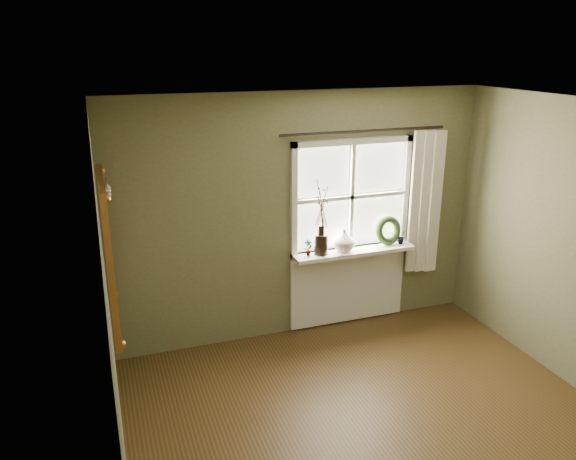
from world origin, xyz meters
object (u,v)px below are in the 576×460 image
(dark_jug, at_px, (321,244))
(cream_vase, at_px, (344,240))
(wreath, at_px, (388,233))
(gilt_mirror, at_px, (108,253))

(dark_jug, bearing_deg, cream_vase, 0.00)
(cream_vase, distance_m, wreath, 0.55)
(dark_jug, relative_size, cream_vase, 0.89)
(wreath, bearing_deg, cream_vase, 176.19)
(dark_jug, distance_m, cream_vase, 0.27)
(dark_jug, height_order, cream_vase, cream_vase)
(dark_jug, height_order, wreath, wreath)
(wreath, distance_m, gilt_mirror, 3.03)
(dark_jug, distance_m, gilt_mirror, 2.24)
(dark_jug, relative_size, gilt_mirror, 0.17)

